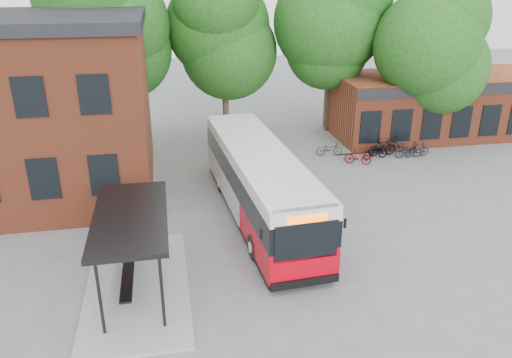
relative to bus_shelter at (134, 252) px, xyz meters
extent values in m
plane|color=slate|center=(4.50, 1.00, -1.45)|extent=(100.00, 100.00, 0.00)
imported|color=black|center=(10.95, 11.88, -1.04)|extent=(1.65, 0.80, 0.83)
imported|color=#5D0B09|center=(12.09, 10.16, -0.99)|extent=(1.57, 1.01, 0.91)
imported|color=black|center=(13.42, 10.81, -1.02)|extent=(1.73, 0.87, 0.87)
imported|color=black|center=(14.72, 11.66, -0.95)|extent=(1.95, 0.77, 1.00)
imported|color=black|center=(14.03, 11.23, -0.90)|extent=(1.86, 0.71, 1.09)
imported|color=black|center=(15.46, 10.64, -1.00)|extent=(1.73, 0.62, 0.91)
imported|color=black|center=(16.01, 10.67, -0.97)|extent=(1.64, 0.61, 0.96)
camera|label=1|loc=(1.35, -15.17, 8.77)|focal=35.00mm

